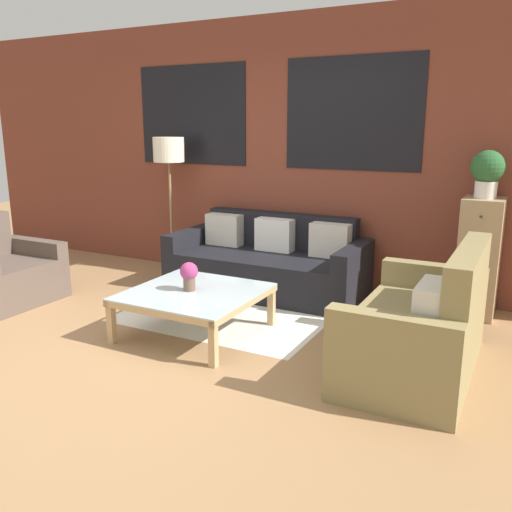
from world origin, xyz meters
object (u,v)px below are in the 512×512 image
(coffee_table, at_px, (194,296))
(armchair_corner, at_px, (1,275))
(settee_vintage, at_px, (421,330))
(floor_lamp, at_px, (169,157))
(potted_plant, at_px, (488,171))
(couch_dark, at_px, (268,264))
(flower_vase, at_px, (189,274))
(drawer_cabinet, at_px, (479,258))

(coffee_table, bearing_deg, armchair_corner, -175.28)
(settee_vintage, xyz_separation_m, floor_lamp, (-3.08, 1.33, 1.03))
(floor_lamp, bearing_deg, settee_vintage, -23.30)
(coffee_table, relative_size, potted_plant, 2.48)
(couch_dark, relative_size, flower_vase, 8.45)
(couch_dark, distance_m, coffee_table, 1.36)
(floor_lamp, distance_m, flower_vase, 2.09)
(settee_vintage, bearing_deg, couch_dark, 145.47)
(drawer_cabinet, bearing_deg, settee_vintage, -98.32)
(couch_dark, relative_size, floor_lamp, 1.29)
(drawer_cabinet, height_order, flower_vase, drawer_cabinet)
(flower_vase, bearing_deg, couch_dark, 88.00)
(coffee_table, relative_size, flower_vase, 4.31)
(couch_dark, distance_m, settee_vintage, 2.17)
(potted_plant, bearing_deg, floor_lamp, -178.16)
(settee_vintage, xyz_separation_m, potted_plant, (0.21, 1.43, 1.00))
(settee_vintage, bearing_deg, flower_vase, -175.68)
(couch_dark, height_order, flower_vase, couch_dark)
(floor_lamp, bearing_deg, coffee_table, -48.61)
(flower_vase, bearing_deg, coffee_table, 11.31)
(couch_dark, bearing_deg, settee_vintage, -34.53)
(drawer_cabinet, bearing_deg, floor_lamp, -178.16)
(settee_vintage, height_order, drawer_cabinet, drawer_cabinet)
(couch_dark, height_order, floor_lamp, floor_lamp)
(coffee_table, bearing_deg, floor_lamp, 131.39)
(armchair_corner, bearing_deg, potted_plant, 22.80)
(coffee_table, distance_m, drawer_cabinet, 2.55)
(couch_dark, relative_size, drawer_cabinet, 1.87)
(couch_dark, xyz_separation_m, settee_vintage, (1.79, -1.23, 0.03))
(couch_dark, height_order, armchair_corner, armchair_corner)
(couch_dark, xyz_separation_m, armchair_corner, (-2.14, -1.54, -0.01))
(coffee_table, bearing_deg, flower_vase, -168.69)
(potted_plant, distance_m, flower_vase, 2.70)
(settee_vintage, bearing_deg, armchair_corner, -175.54)
(armchair_corner, distance_m, coffee_table, 2.14)
(coffee_table, height_order, floor_lamp, floor_lamp)
(armchair_corner, bearing_deg, couch_dark, 35.70)
(coffee_table, relative_size, floor_lamp, 0.66)
(armchair_corner, relative_size, floor_lamp, 0.59)
(settee_vintage, height_order, coffee_table, settee_vintage)
(floor_lamp, bearing_deg, armchair_corner, -117.43)
(potted_plant, height_order, flower_vase, potted_plant)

